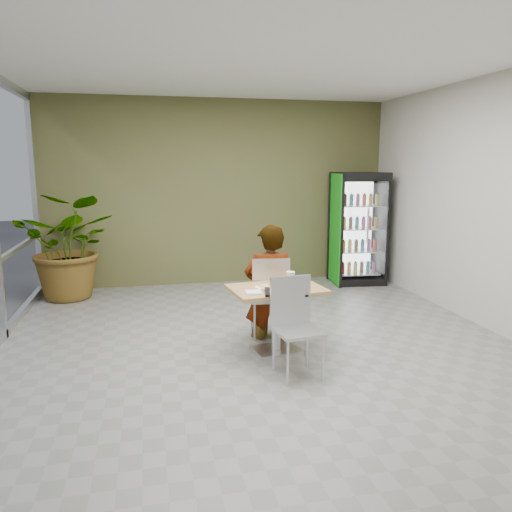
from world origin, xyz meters
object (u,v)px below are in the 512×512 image
at_px(chair_near, 294,318).
at_px(seated_woman, 270,294).
at_px(soda_cup, 291,279).
at_px(chair_far, 270,291).
at_px(potted_plant, 71,246).
at_px(cafeteria_tray, 286,292).
at_px(beverage_fridge, 359,228).
at_px(dining_table, 276,306).

relative_size(chair_near, seated_woman, 0.58).
bearing_deg(seated_woman, soda_cup, 108.74).
bearing_deg(chair_far, potted_plant, -37.75).
distance_m(seated_woman, cafeteria_tray, 0.80).
bearing_deg(beverage_fridge, chair_far, -126.15).
distance_m(chair_far, cafeteria_tray, 0.74).
xyz_separation_m(dining_table, potted_plant, (-2.55, 2.94, 0.30)).
relative_size(dining_table, soda_cup, 6.41).
relative_size(chair_far, potted_plant, 0.61).
bearing_deg(chair_near, soda_cup, 70.80).
bearing_deg(cafeteria_tray, potted_plant, 128.90).
distance_m(dining_table, potted_plant, 3.91).
bearing_deg(dining_table, beverage_fridge, 52.44).
bearing_deg(beverage_fridge, dining_table, -121.90).
xyz_separation_m(chair_far, chair_near, (-0.00, -1.02, -0.02)).
bearing_deg(chair_far, seated_woman, -95.39).
xyz_separation_m(chair_near, soda_cup, (0.13, 0.57, 0.26)).
height_order(seated_woman, soda_cup, seated_woman).
relative_size(chair_far, beverage_fridge, 0.52).
height_order(soda_cup, potted_plant, potted_plant).
height_order(chair_near, potted_plant, potted_plant).
xyz_separation_m(soda_cup, cafeteria_tray, (-0.13, -0.27, -0.07)).
height_order(chair_far, beverage_fridge, beverage_fridge).
xyz_separation_m(cafeteria_tray, potted_plant, (-2.59, 3.21, 0.07)).
height_order(soda_cup, beverage_fridge, beverage_fridge).
relative_size(chair_far, seated_woman, 0.60).
distance_m(chair_far, beverage_fridge, 3.38).
distance_m(dining_table, beverage_fridge, 3.76).
bearing_deg(soda_cup, chair_near, -102.40).
xyz_separation_m(beverage_fridge, potted_plant, (-4.83, -0.01, -0.15)).
xyz_separation_m(dining_table, beverage_fridge, (2.27, 2.96, 0.44)).
distance_m(cafeteria_tray, potted_plant, 4.12).
bearing_deg(dining_table, chair_near, -86.32).
bearing_deg(dining_table, potted_plant, 130.93).
bearing_deg(cafeteria_tray, seated_woman, 88.96).
height_order(chair_far, soda_cup, chair_far).
distance_m(soda_cup, beverage_fridge, 3.63).
bearing_deg(chair_far, cafeteria_tray, 95.86).
distance_m(soda_cup, potted_plant, 4.00).
xyz_separation_m(chair_near, potted_plant, (-2.59, 3.51, 0.26)).
xyz_separation_m(chair_near, beverage_fridge, (2.24, 3.52, 0.40)).
bearing_deg(seated_woman, cafeteria_tray, 95.05).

